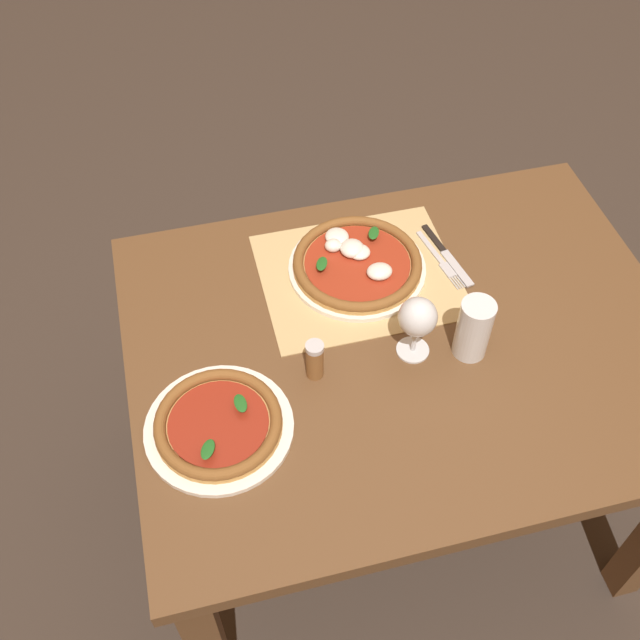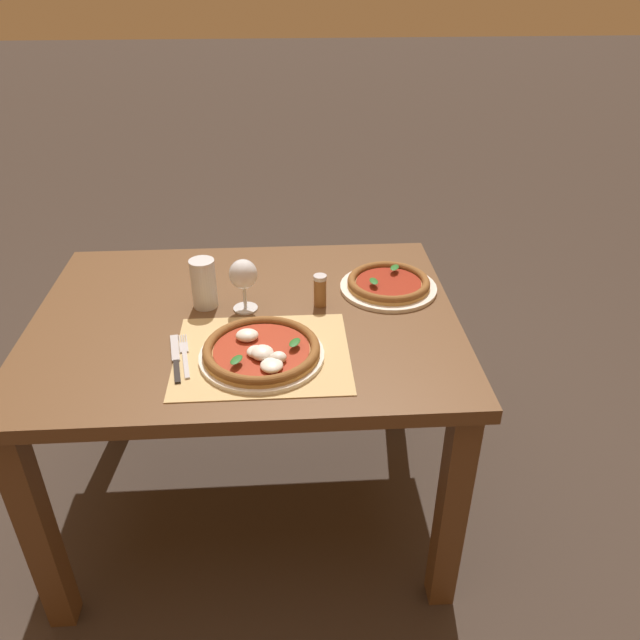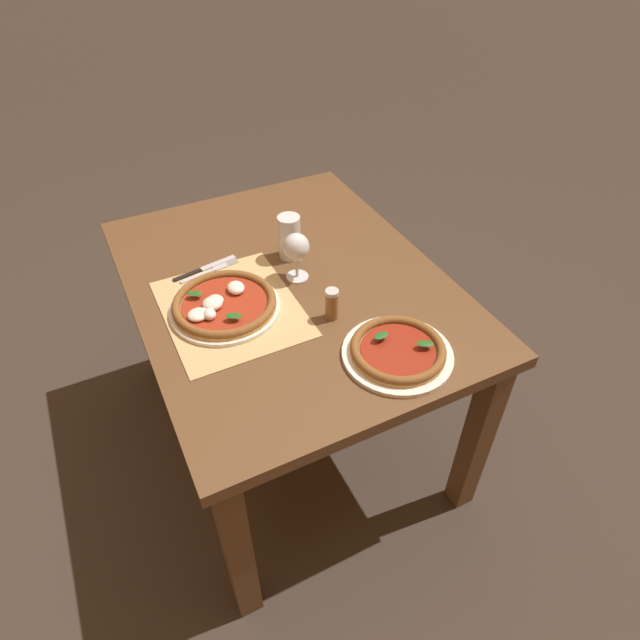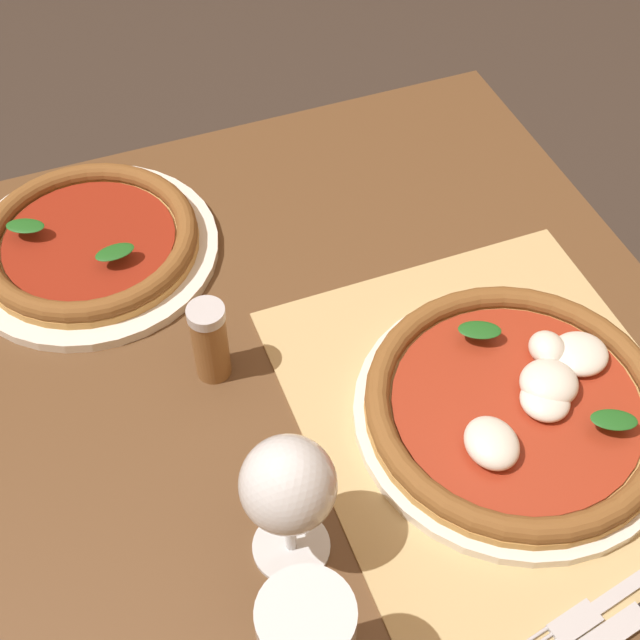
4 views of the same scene
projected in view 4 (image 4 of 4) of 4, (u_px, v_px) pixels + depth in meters
The scene contains 8 objects.
dining_table at pixel (327, 585), 0.89m from camera, with size 1.19×0.92×0.74m.
paper_placemat at pixel (498, 423), 0.88m from camera, with size 0.44×0.37×0.00m, color tan.
pizza_near at pixel (518, 406), 0.87m from camera, with size 0.32×0.32×0.05m.
pizza_far at pixel (90, 243), 1.02m from camera, with size 0.29×0.29×0.04m.
wine_glass at pixel (290, 492), 0.71m from camera, with size 0.08×0.08×0.16m.
fork at pixel (606, 602), 0.76m from camera, with size 0.05×0.20×0.00m.
knife at pixel (631, 620), 0.75m from camera, with size 0.05×0.21×0.01m.
pepper_shaker at pixel (210, 341), 0.89m from camera, with size 0.04×0.04×0.10m.
Camera 4 is at (-0.34, 0.14, 1.48)m, focal length 50.00 mm.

